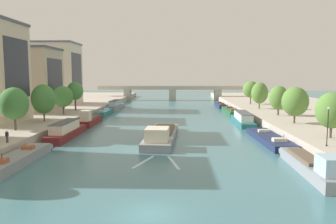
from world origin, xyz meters
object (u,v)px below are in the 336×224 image
Objects in this scene: bridge_far at (173,91)px; tree_left_second at (14,104)px; moored_boat_right_lone at (243,119)px; tree_left_midway at (63,97)px; moored_boat_left_midway at (116,105)px; tree_right_nearest at (279,98)px; barge_midriver at (161,135)px; moored_boat_left_near at (105,113)px; moored_boat_right_upstream at (220,105)px; tree_right_past_mid at (332,110)px; tree_right_midway at (260,93)px; lamppost_right_bank at (328,125)px; tree_left_nearest at (43,99)px; moored_boat_left_downstream at (66,131)px; person_on_quay at (7,136)px; tree_right_distant at (295,102)px; moored_boat_right_near at (231,111)px; tree_left_third at (75,91)px; moored_boat_left_lone at (90,120)px; moored_boat_left_second at (18,159)px; moored_boat_right_end at (311,165)px.

tree_left_second is at bearing -105.43° from bridge_far.
tree_left_midway reaches higher than moored_boat_right_lone.
tree_right_nearest is at bearing -34.85° from moored_boat_left_midway.
barge_midriver reaches higher than moored_boat_left_near.
moored_boat_right_upstream reaches higher than moored_boat_left_near.
tree_right_past_mid is 39.83m from tree_right_midway.
moored_boat_left_near is 58.52m from lamppost_right_bank.
moored_boat_left_midway is 0.24× the size of bridge_far.
tree_left_nearest is at bearing -103.41° from moored_boat_left_near.
tree_left_second is 1.41× the size of lamppost_right_bank.
moored_boat_right_lone is at bearing -23.17° from moored_boat_left_near.
lamppost_right_bank reaches higher than moored_boat_left_downstream.
tree_left_second is 4.18× the size of person_on_quay.
person_on_quay is (-3.39, -12.48, 1.50)m from moored_boat_left_downstream.
bridge_far is at bearing 106.98° from tree_right_distant.
moored_boat_left_downstream is 2.08× the size of tree_left_nearest.
moored_boat_right_near is (33.84, -9.73, -0.58)m from moored_boat_left_midway.
tree_left_second is at bearing -156.88° from moored_boat_left_downstream.
moored_boat_right_upstream is 69.54m from tree_left_second.
bridge_far reaches higher than moored_boat_left_midway.
tree_left_third is 4.35× the size of person_on_quay.
barge_midriver is 24.21m from lamppost_right_bank.
tree_left_second is 47.67m from tree_right_distant.
moored_boat_left_near is 40.79m from tree_right_midway.
tree_right_nearest is at bearing 86.63° from tree_right_distant.
moored_boat_left_midway reaches higher than moored_boat_right_near.
moored_boat_right_near is at bearing -69.67° from bridge_far.
tree_left_second is 29.48m from tree_left_third.
tree_left_midway is 0.10× the size of bridge_far.
moored_boat_left_lone is at bearing -175.59° from tree_right_nearest.
tree_left_third is at bearing 104.28° from moored_boat_left_downstream.
moored_boat_left_midway is at bearing 108.93° from barge_midriver.
moored_boat_left_downstream is at bearing 89.20° from moored_boat_left_second.
tree_right_nearest reaches higher than lamppost_right_bank.
moored_boat_right_lone is at bearing 26.93° from tree_left_second.
tree_right_distant is (46.47, -20.48, -0.86)m from tree_left_third.
moored_boat_right_end is 2.33× the size of tree_right_past_mid.
tree_left_third is at bearing -112.57° from bridge_far.
tree_left_nearest reaches higher than moored_boat_left_second.
tree_left_second is (-40.40, -39.70, 5.40)m from moored_boat_right_near.
moored_boat_left_second is 0.23× the size of bridge_far.
moored_boat_left_near is 2.00× the size of tree_right_nearest.
tree_right_distant is (39.70, -8.82, 4.70)m from moored_boat_left_lone.
barge_midriver reaches higher than moored_boat_right_end.
moored_boat_left_lone is 0.78× the size of moored_boat_right_near.
moored_boat_left_lone is 31.63m from moored_boat_left_midway.
bridge_far is at bearing 76.32° from moored_boat_left_lone.
tree_right_nearest is (40.43, 17.90, 4.40)m from moored_boat_left_downstream.
tree_right_nearest is at bearing 34.73° from person_on_quay.
moored_boat_left_downstream is (0.23, 16.17, 0.56)m from moored_boat_left_second.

